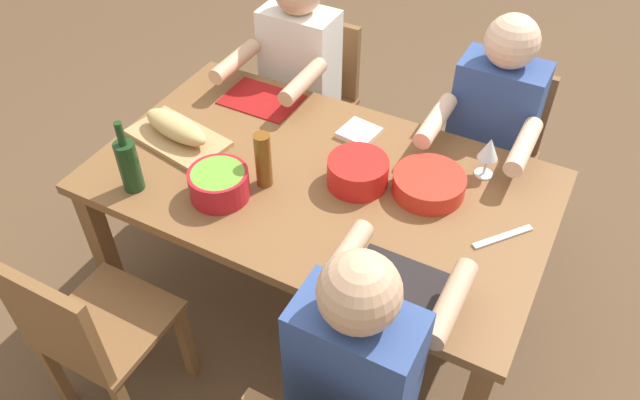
% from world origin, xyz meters
% --- Properties ---
extents(ground_plane, '(8.00, 8.00, 0.00)m').
position_xyz_m(ground_plane, '(0.00, 0.00, 0.00)').
color(ground_plane, brown).
extents(dining_table, '(1.68, 0.98, 0.74)m').
position_xyz_m(dining_table, '(0.00, 0.00, 0.66)').
color(dining_table, brown).
rests_on(dining_table, ground_plane).
extents(diner_far_left, '(0.41, 0.53, 1.20)m').
position_xyz_m(diner_far_left, '(-0.46, 0.63, 0.70)').
color(diner_far_left, '#2D2D38').
rests_on(diner_far_left, ground_plane).
extents(chair_far_right, '(0.40, 0.40, 0.85)m').
position_xyz_m(chair_far_right, '(0.46, 0.81, 0.48)').
color(chair_far_right, brown).
rests_on(chair_far_right, ground_plane).
extents(chair_near_right, '(0.40, 0.40, 0.85)m').
position_xyz_m(chair_near_right, '(0.46, -0.81, 0.48)').
color(chair_near_right, brown).
rests_on(chair_near_right, ground_plane).
extents(diner_near_right, '(0.41, 0.53, 1.20)m').
position_xyz_m(diner_near_right, '(0.46, -0.63, 0.70)').
color(diner_near_right, '#2D2D38').
rests_on(diner_near_right, ground_plane).
extents(chair_near_left, '(0.40, 0.40, 0.85)m').
position_xyz_m(chair_near_left, '(-0.46, -0.81, 0.48)').
color(chair_near_left, brown).
rests_on(chair_near_left, ground_plane).
extents(diner_near_left, '(0.41, 0.53, 1.20)m').
position_xyz_m(diner_near_left, '(-0.46, -0.63, 0.70)').
color(diner_near_left, '#2D2D38').
rests_on(diner_near_left, ground_plane).
extents(serving_bowl_fruit, '(0.26, 0.26, 0.08)m').
position_xyz_m(serving_bowl_fruit, '(-0.38, -0.12, 0.78)').
color(serving_bowl_fruit, red).
rests_on(serving_bowl_fruit, dining_table).
extents(serving_bowl_salad, '(0.22, 0.22, 0.11)m').
position_xyz_m(serving_bowl_salad, '(0.27, 0.25, 0.80)').
color(serving_bowl_salad, '#B21923').
rests_on(serving_bowl_salad, dining_table).
extents(serving_bowl_pasta, '(0.22, 0.22, 0.10)m').
position_xyz_m(serving_bowl_pasta, '(-0.13, -0.04, 0.80)').
color(serving_bowl_pasta, red).
rests_on(serving_bowl_pasta, dining_table).
extents(cutting_board, '(0.43, 0.29, 0.02)m').
position_xyz_m(cutting_board, '(0.61, 0.06, 0.75)').
color(cutting_board, tan).
rests_on(cutting_board, dining_table).
extents(bread_loaf, '(0.33, 0.17, 0.09)m').
position_xyz_m(bread_loaf, '(0.61, 0.06, 0.81)').
color(bread_loaf, tan).
rests_on(bread_loaf, cutting_board).
extents(wine_bottle, '(0.08, 0.08, 0.29)m').
position_xyz_m(wine_bottle, '(0.57, 0.36, 0.85)').
color(wine_bottle, '#193819').
rests_on(wine_bottle, dining_table).
extents(beer_bottle, '(0.06, 0.06, 0.22)m').
position_xyz_m(beer_bottle, '(0.17, 0.12, 0.85)').
color(beer_bottle, brown).
rests_on(beer_bottle, dining_table).
extents(wine_glass, '(0.08, 0.08, 0.17)m').
position_xyz_m(wine_glass, '(-0.53, -0.31, 0.86)').
color(wine_glass, silver).
rests_on(wine_glass, dining_table).
extents(placemat_far_left, '(0.32, 0.23, 0.01)m').
position_xyz_m(placemat_far_left, '(-0.46, 0.33, 0.74)').
color(placemat_far_left, black).
rests_on(placemat_far_left, dining_table).
extents(placemat_near_right, '(0.32, 0.23, 0.01)m').
position_xyz_m(placemat_near_right, '(0.46, -0.33, 0.74)').
color(placemat_near_right, maroon).
rests_on(placemat_near_right, dining_table).
extents(carving_knife, '(0.16, 0.19, 0.01)m').
position_xyz_m(carving_knife, '(-0.68, -0.02, 0.74)').
color(carving_knife, silver).
rests_on(carving_knife, dining_table).
extents(napkin_stack, '(0.16, 0.16, 0.02)m').
position_xyz_m(napkin_stack, '(-0.02, -0.30, 0.75)').
color(napkin_stack, white).
rests_on(napkin_stack, dining_table).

